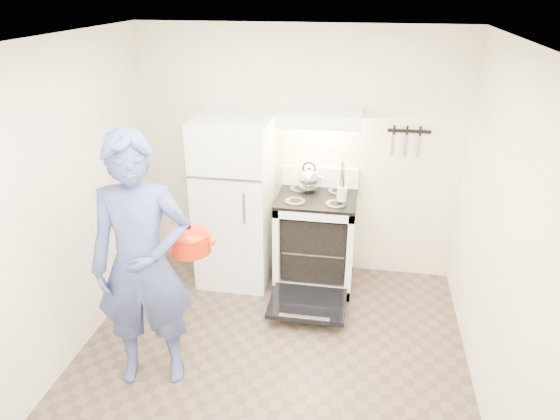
# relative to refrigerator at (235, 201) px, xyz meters

# --- Properties ---
(floor) EXTENTS (3.60, 3.60, 0.00)m
(floor) POSITION_rel_refrigerator_xyz_m (0.58, -1.45, -0.85)
(floor) COLOR brown
(floor) RESTS_ON ground
(back_wall) EXTENTS (3.20, 0.02, 2.50)m
(back_wall) POSITION_rel_refrigerator_xyz_m (0.58, 0.35, 0.40)
(back_wall) COLOR white
(back_wall) RESTS_ON ground
(refrigerator) EXTENTS (0.70, 0.70, 1.70)m
(refrigerator) POSITION_rel_refrigerator_xyz_m (0.00, 0.00, 0.00)
(refrigerator) COLOR white
(refrigerator) RESTS_ON floor
(stove_body) EXTENTS (0.76, 0.65, 0.92)m
(stove_body) POSITION_rel_refrigerator_xyz_m (0.81, 0.02, -0.39)
(stove_body) COLOR white
(stove_body) RESTS_ON floor
(cooktop) EXTENTS (0.76, 0.65, 0.03)m
(cooktop) POSITION_rel_refrigerator_xyz_m (0.81, 0.02, 0.09)
(cooktop) COLOR black
(cooktop) RESTS_ON stove_body
(backsplash) EXTENTS (0.76, 0.07, 0.20)m
(backsplash) POSITION_rel_refrigerator_xyz_m (0.81, 0.31, 0.20)
(backsplash) COLOR white
(backsplash) RESTS_ON cooktop
(oven_door) EXTENTS (0.70, 0.54, 0.04)m
(oven_door) POSITION_rel_refrigerator_xyz_m (0.81, -0.57, -0.72)
(oven_door) COLOR black
(oven_door) RESTS_ON floor
(oven_rack) EXTENTS (0.60, 0.52, 0.01)m
(oven_rack) POSITION_rel_refrigerator_xyz_m (0.81, 0.02, -0.41)
(oven_rack) COLOR slate
(oven_rack) RESTS_ON stove_body
(range_hood) EXTENTS (0.76, 0.50, 0.12)m
(range_hood) POSITION_rel_refrigerator_xyz_m (0.81, 0.10, 0.86)
(range_hood) COLOR white
(range_hood) RESTS_ON back_wall
(knife_strip) EXTENTS (0.40, 0.02, 0.03)m
(knife_strip) POSITION_rel_refrigerator_xyz_m (1.63, 0.33, 0.70)
(knife_strip) COLOR black
(knife_strip) RESTS_ON back_wall
(pizza_stone) EXTENTS (0.35, 0.35, 0.02)m
(pizza_stone) POSITION_rel_refrigerator_xyz_m (0.73, 0.07, -0.40)
(pizza_stone) COLOR #856B4C
(pizza_stone) RESTS_ON oven_rack
(tea_kettle) EXTENTS (0.24, 0.20, 0.30)m
(tea_kettle) POSITION_rel_refrigerator_xyz_m (0.71, 0.15, 0.25)
(tea_kettle) COLOR #BCBCC1
(tea_kettle) RESTS_ON cooktop
(utensil_jar) EXTENTS (0.11, 0.11, 0.13)m
(utensil_jar) POSITION_rel_refrigerator_xyz_m (1.05, -0.10, 0.20)
(utensil_jar) COLOR silver
(utensil_jar) RESTS_ON cooktop
(person) EXTENTS (0.81, 0.63, 1.97)m
(person) POSITION_rel_refrigerator_xyz_m (-0.28, -1.52, 0.14)
(person) COLOR navy
(person) RESTS_ON floor
(dutch_oven) EXTENTS (0.38, 0.31, 0.25)m
(dutch_oven) POSITION_rel_refrigerator_xyz_m (-0.01, -1.28, 0.22)
(dutch_oven) COLOR red
(dutch_oven) RESTS_ON person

